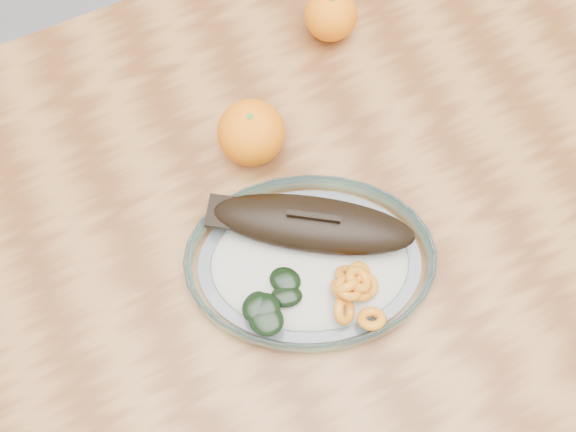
# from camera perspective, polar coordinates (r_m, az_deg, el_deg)

# --- Properties ---
(ground) EXTENTS (3.00, 3.00, 0.00)m
(ground) POSITION_cam_1_polar(r_m,az_deg,el_deg) (1.58, 1.09, -10.27)
(ground) COLOR slate
(ground) RESTS_ON ground
(dining_table) EXTENTS (1.20, 0.80, 0.75)m
(dining_table) POSITION_cam_1_polar(r_m,az_deg,el_deg) (0.95, 1.79, -2.70)
(dining_table) COLOR brown
(dining_table) RESTS_ON ground
(plated_meal) EXTENTS (0.67, 0.67, 0.08)m
(plated_meal) POSITION_cam_1_polar(r_m,az_deg,el_deg) (0.82, 1.77, -3.46)
(plated_meal) COLOR white
(plated_meal) RESTS_ON dining_table
(orange_left) EXTENTS (0.08, 0.08, 0.08)m
(orange_left) POSITION_cam_1_polar(r_m,az_deg,el_deg) (0.86, -2.92, 6.59)
(orange_left) COLOR #FE6505
(orange_left) RESTS_ON dining_table
(orange_right) EXTENTS (0.07, 0.07, 0.07)m
(orange_right) POSITION_cam_1_polar(r_m,az_deg,el_deg) (0.96, 3.41, 15.57)
(orange_right) COLOR #FE6505
(orange_right) RESTS_ON dining_table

